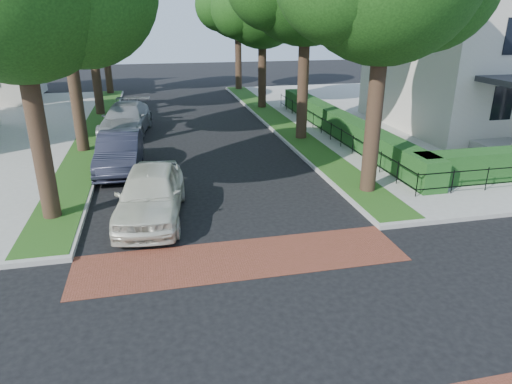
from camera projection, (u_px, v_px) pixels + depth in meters
ground at (271, 333)px, 9.56m from camera, size 120.00×120.00×0.00m
sidewalk_ne at (480, 113)px, 30.80m from camera, size 30.00×30.00×0.15m
crosswalk_far at (242, 259)px, 12.47m from camera, size 9.00×2.20×0.01m
grass_strip_ne at (279, 121)px, 27.99m from camera, size 1.60×29.80×0.02m
grass_strip_nw at (95, 130)px, 25.78m from camera, size 1.60×29.80×0.02m
tree_right_far at (263, 5)px, 30.26m from camera, size 7.25×6.23×9.74m
tree_right_back at (238, 3)px, 38.33m from camera, size 7.50×6.45×10.20m
tree_left_far at (89, 0)px, 27.93m from camera, size 7.00×6.02×9.86m
tree_left_back at (102, 0)px, 36.04m from camera, size 7.75×6.66×10.44m
hedge_main_road at (340, 125)px, 24.51m from camera, size 1.00×18.00×1.20m
fence_main_road at (326, 128)px, 24.40m from camera, size 0.06×18.00×0.90m
house_victorian at (505, 20)px, 25.45m from camera, size 13.00×13.05×12.48m
parked_car_front at (151, 194)px, 14.70m from camera, size 2.59×5.20×1.70m
parked_car_middle at (120, 152)px, 19.35m from camera, size 1.90×4.93×1.60m
parked_car_rear at (126, 119)px, 25.43m from camera, size 3.12×6.04×1.67m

